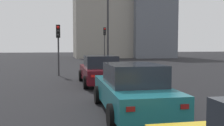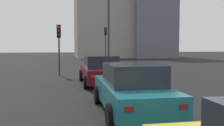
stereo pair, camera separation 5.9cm
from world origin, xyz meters
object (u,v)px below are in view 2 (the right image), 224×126
at_px(traffic_light_near_left, 59,39).
at_px(street_lamp_kerbside, 109,11).
at_px(car_teal_second, 131,89).
at_px(car_maroon_lead, 100,70).
at_px(traffic_light_near_right, 106,38).

bearing_deg(traffic_light_near_left, street_lamp_kerbside, 122.62).
distance_m(traffic_light_near_left, street_lamp_kerbside, 5.12).
bearing_deg(car_teal_second, car_maroon_lead, 1.71).
height_order(car_maroon_lead, traffic_light_near_left, traffic_light_near_left).
height_order(car_teal_second, traffic_light_near_left, traffic_light_near_left).
distance_m(car_teal_second, traffic_light_near_right, 21.72).
bearing_deg(traffic_light_near_left, car_teal_second, 15.23).
bearing_deg(traffic_light_near_right, car_maroon_lead, -14.83).
xyz_separation_m(car_teal_second, traffic_light_near_right, (21.40, -2.92, 2.31)).
xyz_separation_m(car_teal_second, street_lamp_kerbside, (12.65, -1.64, 4.18)).
xyz_separation_m(car_maroon_lead, traffic_light_near_left, (4.31, 2.25, 1.82)).
relative_size(car_maroon_lead, traffic_light_near_right, 1.08).
relative_size(traffic_light_near_left, traffic_light_near_right, 0.84).
height_order(car_maroon_lead, street_lamp_kerbside, street_lamp_kerbside).
height_order(car_teal_second, street_lamp_kerbside, street_lamp_kerbside).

